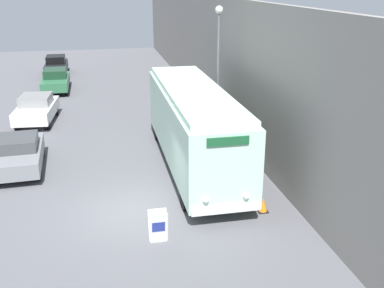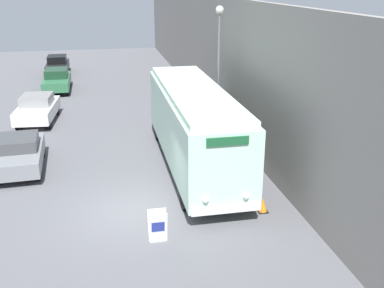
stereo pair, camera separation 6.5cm
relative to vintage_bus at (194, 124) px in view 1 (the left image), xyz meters
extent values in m
plane|color=#56565B|center=(-3.01, -3.59, -1.94)|extent=(80.00, 80.00, 0.00)
cube|color=gray|center=(2.93, 6.41, 1.47)|extent=(0.30, 60.00, 6.84)
cylinder|color=black|center=(-1.08, -3.76, -1.46)|extent=(0.28, 0.97, 0.97)
cylinder|color=black|center=(1.08, -3.76, -1.46)|extent=(0.28, 0.97, 0.97)
cylinder|color=black|center=(-1.08, 3.78, -1.46)|extent=(0.28, 0.97, 0.97)
cylinder|color=black|center=(1.08, 3.78, -1.46)|extent=(0.28, 0.97, 0.97)
cube|color=#B2DBC1|center=(0.00, 0.01, -0.09)|extent=(2.47, 10.34, 2.74)
cube|color=silver|center=(0.00, 0.01, 1.41)|extent=(2.28, 9.92, 0.24)
cube|color=silver|center=(0.00, -5.22, -1.34)|extent=(2.35, 0.12, 0.20)
sphere|color=white|center=(-0.68, -5.19, -0.91)|extent=(0.22, 0.22, 0.22)
sphere|color=white|center=(0.68, -5.19, -0.91)|extent=(0.22, 0.22, 0.22)
cube|color=#19512D|center=(0.00, -5.18, 1.04)|extent=(1.36, 0.06, 0.28)
cube|color=gray|center=(-2.30, -5.62, -1.94)|extent=(0.52, 0.22, 0.01)
cube|color=white|center=(-2.30, -5.71, -1.43)|extent=(0.58, 0.20, 1.03)
cube|color=white|center=(-2.30, -5.53, -1.43)|extent=(0.58, 0.20, 1.03)
cube|color=navy|center=(-2.30, -5.73, -1.41)|extent=(0.41, 0.07, 0.36)
cylinder|color=#595E60|center=(1.73, 2.65, 1.20)|extent=(0.12, 0.12, 6.29)
sphere|color=silver|center=(1.73, 2.65, 4.45)|extent=(0.36, 0.36, 0.36)
cylinder|color=black|center=(-6.49, -0.17, -1.63)|extent=(0.22, 0.62, 0.62)
cylinder|color=black|center=(-8.26, 2.36, -1.63)|extent=(0.22, 0.62, 0.62)
cylinder|color=black|center=(-6.62, 2.44, -1.63)|extent=(0.22, 0.62, 0.62)
cube|color=slate|center=(-7.37, 1.09, -1.31)|extent=(2.10, 4.11, 0.65)
cube|color=#3F4043|center=(-7.38, 1.19, -0.74)|extent=(1.71, 1.89, 0.49)
cylinder|color=black|center=(-8.34, 6.80, -1.59)|extent=(0.22, 0.70, 0.70)
cylinder|color=black|center=(-6.70, 6.66, -1.59)|extent=(0.22, 0.70, 0.70)
cylinder|color=black|center=(-8.11, 9.51, -1.59)|extent=(0.22, 0.70, 0.70)
cylinder|color=black|center=(-6.47, 9.37, -1.59)|extent=(0.22, 0.70, 0.70)
cube|color=silver|center=(-7.41, 8.09, -1.26)|extent=(2.24, 4.26, 0.67)
cube|color=gray|center=(-7.40, 8.19, -0.66)|extent=(1.77, 1.98, 0.53)
cylinder|color=black|center=(-7.69, 14.24, -1.59)|extent=(0.22, 0.70, 0.70)
cylinder|color=black|center=(-6.14, 14.26, -1.59)|extent=(0.22, 0.70, 0.70)
cylinder|color=black|center=(-7.72, 17.38, -1.59)|extent=(0.22, 0.70, 0.70)
cylinder|color=black|center=(-6.18, 17.40, -1.59)|extent=(0.22, 0.70, 0.70)
cube|color=#2D6642|center=(-6.93, 15.82, -1.27)|extent=(1.85, 4.56, 0.65)
cube|color=#193824|center=(-6.93, 15.93, -0.65)|extent=(1.55, 2.06, 0.58)
cylinder|color=black|center=(-8.08, 20.50, -1.60)|extent=(0.22, 0.68, 0.68)
cylinder|color=black|center=(-6.56, 20.53, -1.60)|extent=(0.22, 0.68, 0.68)
cylinder|color=black|center=(-8.13, 23.50, -1.60)|extent=(0.22, 0.68, 0.68)
cylinder|color=black|center=(-6.61, 23.52, -1.60)|extent=(0.22, 0.68, 0.68)
cube|color=black|center=(-7.35, 22.01, -1.28)|extent=(1.85, 4.42, 0.65)
cube|color=black|center=(-7.35, 22.12, -0.65)|extent=(1.54, 2.00, 0.60)
cube|color=black|center=(1.54, -4.51, -1.93)|extent=(0.36, 0.36, 0.03)
cone|color=orange|center=(1.54, -4.51, -1.67)|extent=(0.30, 0.30, 0.49)
camera|label=1|loc=(-3.73, -17.73, 5.74)|focal=42.00mm
camera|label=2|loc=(-3.66, -17.74, 5.74)|focal=42.00mm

